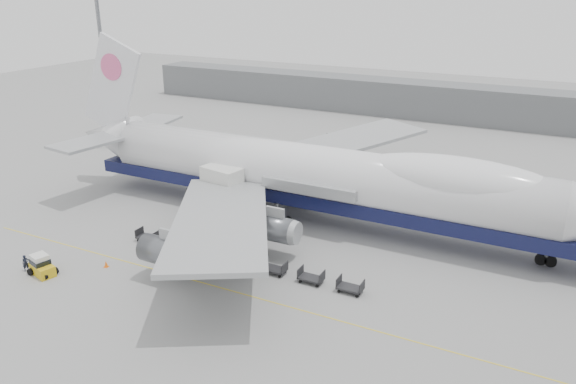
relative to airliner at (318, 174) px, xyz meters
The scene contains 16 objects.
ground 13.27m from the airliner, 93.08° to the right, with size 260.00×260.00×0.00m, color gray.
apron_line 18.87m from the airliner, 92.05° to the right, with size 60.00×0.15×0.01m, color gold.
hangar 59.01m from the airliner, 100.40° to the left, with size 110.00×8.00×7.00m, color slate.
floodlight_mast 45.14m from the airliner, 164.28° to the left, with size 2.40×2.40×25.43m.
airliner is the anchor object (origin of this frame).
catering_truck 11.26m from the airliner, 158.25° to the right, with size 5.37×4.12×6.10m.
baggage_tug 29.97m from the airliner, 127.33° to the right, with size 2.97×2.12×1.96m.
ground_worker 31.32m from the airliner, 129.86° to the right, with size 0.59×0.39×1.63m, color black.
traffic_cone 24.54m from the airliner, 124.61° to the right, with size 0.43×0.43×0.63m.
dolly_0 19.88m from the airliner, 135.86° to the right, with size 2.30×1.35×1.30m.
dolly_1 17.44m from the airliner, 126.64° to the right, with size 2.30×1.35×1.30m.
dolly_2 15.57m from the airliner, 114.58° to the right, with size 2.30×1.35×1.30m.
dolly_3 14.50m from the airliner, 99.69° to the right, with size 2.30×1.35×1.30m.
dolly_4 14.40m from the airliner, 83.40° to the right, with size 2.30×1.35×1.30m.
dolly_5 15.30m from the airliner, 68.09° to the right, with size 2.30×1.35×1.30m.
dolly_6 17.03m from the airliner, 55.44° to the right, with size 2.30×1.35×1.30m.
Camera 1 is at (24.78, -42.80, 26.02)m, focal length 35.00 mm.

